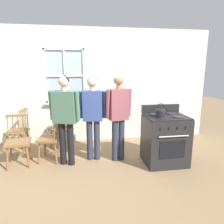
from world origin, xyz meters
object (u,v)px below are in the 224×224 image
(chair_center_cluster, at_px, (62,129))
(handbag, at_px, (62,123))
(chair_by_window, at_px, (50,139))
(person_adult_right, at_px, (118,111))
(chair_near_wall, at_px, (18,132))
(kettle, at_px, (160,112))
(person_elderly_left, at_px, (65,113))
(stove, at_px, (165,139))
(person_teen_center, at_px, (93,112))
(chair_near_stove, at_px, (18,142))
(potted_plant, at_px, (68,100))

(chair_center_cluster, bearing_deg, handbag, -29.35)
(chair_by_window, height_order, person_adult_right, person_adult_right)
(chair_near_wall, xyz_separation_m, kettle, (2.72, -1.12, 0.58))
(person_elderly_left, height_order, stove, person_elderly_left)
(chair_near_wall, height_order, person_teen_center, person_teen_center)
(person_elderly_left, distance_m, kettle, 1.70)
(kettle, bearing_deg, stove, 37.60)
(chair_near_wall, distance_m, kettle, 3.00)
(chair_near_stove, bearing_deg, person_elderly_left, -14.06)
(chair_near_wall, height_order, chair_near_stove, same)
(stove, xyz_separation_m, kettle, (-0.17, -0.13, 0.55))
(chair_center_cluster, xyz_separation_m, person_adult_right, (1.14, -0.78, 0.55))
(chair_by_window, distance_m, person_teen_center, 0.98)
(person_teen_center, distance_m, handbag, 0.62)
(handbag, bearing_deg, person_adult_right, -7.51)
(chair_by_window, bearing_deg, kettle, 83.25)
(chair_near_wall, xyz_separation_m, chair_near_stove, (0.18, -0.65, 0.00))
(chair_center_cluster, distance_m, person_teen_center, 1.08)
(chair_near_wall, distance_m, person_elderly_left, 1.42)
(chair_near_wall, relative_size, kettle, 3.81)
(chair_near_wall, bearing_deg, person_teen_center, 73.47)
(person_adult_right, xyz_separation_m, kettle, (0.68, -0.39, 0.03))
(person_teen_center, height_order, handbag, person_teen_center)
(chair_near_stove, xyz_separation_m, kettle, (2.54, -0.47, 0.58))
(chair_by_window, height_order, chair_near_wall, same)
(person_teen_center, xyz_separation_m, stove, (1.33, -0.36, -0.49))
(chair_by_window, bearing_deg, handbag, 90.00)
(chair_near_wall, xyz_separation_m, chair_center_cluster, (0.91, 0.05, 0.00))
(potted_plant, xyz_separation_m, handbag, (-0.07, -0.99, -0.28))
(chair_center_cluster, xyz_separation_m, handbag, (0.07, -0.64, 0.32))
(chair_by_window, relative_size, chair_near_stove, 1.00)
(potted_plant, distance_m, handbag, 1.04)
(chair_near_stove, relative_size, person_teen_center, 0.58)
(person_teen_center, distance_m, stove, 1.46)
(chair_by_window, distance_m, person_elderly_left, 0.67)
(chair_near_stove, height_order, person_adult_right, person_adult_right)
(chair_center_cluster, xyz_separation_m, kettle, (1.81, -1.17, 0.58))
(stove, xyz_separation_m, potted_plant, (-1.85, 1.39, 0.58))
(chair_near_stove, bearing_deg, chair_near_wall, 99.47)
(person_adult_right, xyz_separation_m, stove, (0.85, -0.26, -0.52))
(chair_by_window, xyz_separation_m, chair_near_wall, (-0.75, 0.55, 0.00))
(person_adult_right, bearing_deg, handbag, 160.31)
(chair_near_wall, relative_size, chair_near_stove, 1.00)
(chair_by_window, bearing_deg, person_elderly_left, 64.92)
(chair_near_stove, relative_size, person_adult_right, 0.57)
(chair_by_window, relative_size, handbag, 3.07)
(person_teen_center, xyz_separation_m, person_adult_right, (0.48, -0.10, 0.03))
(chair_near_wall, height_order, handbag, same)
(person_elderly_left, relative_size, handbag, 5.35)
(chair_by_window, bearing_deg, chair_center_cluster, 174.00)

